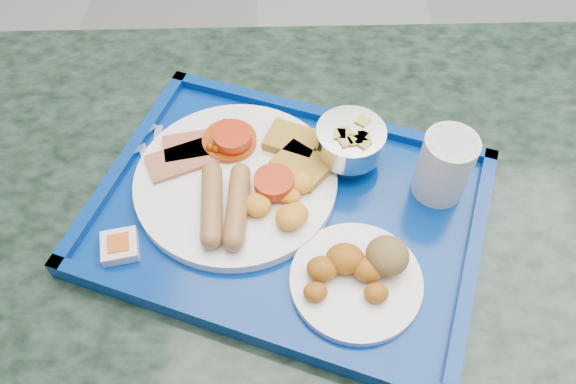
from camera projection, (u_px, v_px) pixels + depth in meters
The scene contains 10 objects.
floor at pixel (465, 193), 1.67m from camera, with size 6.00×6.00×0.00m, color gray.
table at pixel (263, 268), 0.92m from camera, with size 1.19×0.82×0.72m.
tray at pixel (288, 212), 0.75m from camera, with size 0.59×0.50×0.03m.
main_plate at pixel (242, 179), 0.76m from camera, with size 0.28×0.28×0.04m.
bread_plate at pixel (359, 273), 0.67m from camera, with size 0.16×0.16×0.05m.
fruit_bowl at pixel (350, 141), 0.76m from camera, with size 0.09×0.09×0.07m.
juice_cup at pixel (445, 165), 0.72m from camera, with size 0.07×0.07×0.10m.
spoon at pixel (174, 142), 0.81m from camera, with size 0.09×0.18×0.01m.
knife at pixel (153, 167), 0.79m from camera, with size 0.01×0.16×0.00m, color silver.
jam_packet at pixel (120, 246), 0.70m from camera, with size 0.05×0.05×0.02m.
Camera 1 is at (-0.51, -0.99, 1.35)m, focal length 35.00 mm.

